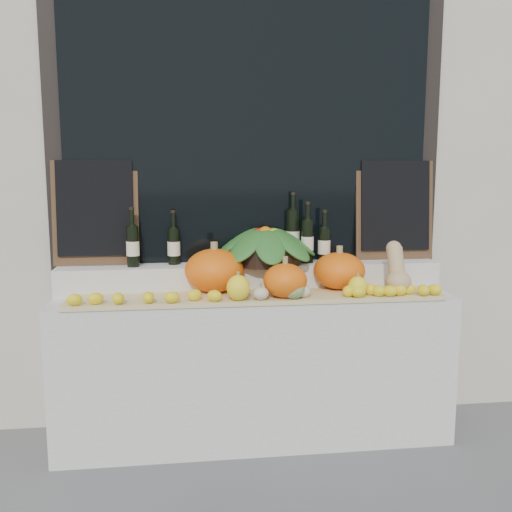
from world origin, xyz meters
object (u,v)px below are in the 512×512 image
Objects in this scene: wine_bottle_tall at (293,236)px; produce_bowl at (265,245)px; pumpkin_left at (214,270)px; pumpkin_right at (339,271)px; butternut_squash at (397,271)px.

produce_bowl is at bearing -162.32° from wine_bottle_tall.
pumpkin_left reaches higher than pumpkin_right.
wine_bottle_tall is (0.50, 0.20, 0.17)m from pumpkin_left.
produce_bowl is at bearing 159.95° from pumpkin_right.
pumpkin_left is 0.74m from pumpkin_right.
pumpkin_left is at bearing -155.58° from produce_bowl.
wine_bottle_tall is (-0.24, 0.21, 0.19)m from pumpkin_right.
butternut_squash is at bearing -8.18° from pumpkin_left.
pumpkin_right is 0.46× the size of produce_bowl.
produce_bowl is 1.55× the size of wine_bottle_tall.
pumpkin_left is 0.37m from produce_bowl.
pumpkin_left is 1.12× the size of pumpkin_right.
wine_bottle_tall is at bearing 138.82° from pumpkin_right.
wine_bottle_tall is at bearing 17.68° from produce_bowl.
produce_bowl is 0.19m from wine_bottle_tall.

